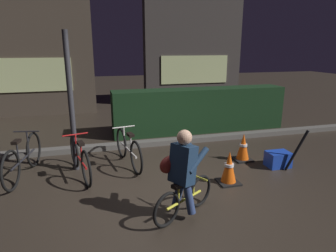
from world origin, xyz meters
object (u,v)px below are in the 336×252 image
(blue_crate, at_px, (278,159))
(closed_umbrella, at_px, (297,150))
(parked_bike_center_right, at_px, (128,149))
(traffic_cone_near, at_px, (229,168))
(street_post, at_px, (71,104))
(parked_bike_left_mid, at_px, (23,158))
(traffic_cone_far, at_px, (243,147))
(parked_bike_center_left, at_px, (80,159))
(cyclist, at_px, (182,174))

(blue_crate, height_order, closed_umbrella, closed_umbrella)
(parked_bike_center_right, xyz_separation_m, traffic_cone_near, (1.55, -1.24, -0.06))
(street_post, height_order, parked_bike_left_mid, street_post)
(traffic_cone_near, xyz_separation_m, blue_crate, (1.26, 0.40, -0.13))
(parked_bike_center_right, relative_size, traffic_cone_far, 2.74)
(parked_bike_center_right, bearing_deg, parked_bike_center_left, 97.32)
(parked_bike_center_left, relative_size, traffic_cone_far, 2.71)
(blue_crate, bearing_deg, traffic_cone_far, 135.59)
(parked_bike_left_mid, relative_size, parked_bike_center_right, 1.07)
(blue_crate, xyz_separation_m, closed_umbrella, (0.20, -0.25, 0.25))
(cyclist, bearing_deg, parked_bike_center_left, 97.61)
(parked_bike_left_mid, xyz_separation_m, parked_bike_center_right, (1.88, 0.06, -0.02))
(parked_bike_center_left, xyz_separation_m, parked_bike_center_right, (0.91, 0.28, -0.00))
(traffic_cone_far, relative_size, cyclist, 0.46)
(parked_bike_left_mid, relative_size, cyclist, 1.35)
(street_post, relative_size, traffic_cone_far, 4.48)
(street_post, height_order, blue_crate, street_post)
(traffic_cone_near, bearing_deg, cyclist, -145.37)
(parked_bike_center_right, height_order, closed_umbrella, closed_umbrella)
(traffic_cone_near, bearing_deg, parked_bike_left_mid, 160.94)
(parked_bike_left_mid, distance_m, traffic_cone_far, 4.21)
(parked_bike_center_right, xyz_separation_m, cyclist, (0.46, -2.00, 0.29))
(traffic_cone_near, distance_m, traffic_cone_far, 1.17)
(parked_bike_left_mid, height_order, parked_bike_center_right, parked_bike_left_mid)
(parked_bike_center_left, bearing_deg, closed_umbrella, -115.00)
(street_post, height_order, traffic_cone_near, street_post)
(parked_bike_left_mid, bearing_deg, street_post, -72.22)
(traffic_cone_far, xyz_separation_m, blue_crate, (0.50, -0.49, -0.13))
(traffic_cone_near, distance_m, cyclist, 1.37)
(cyclist, height_order, closed_umbrella, cyclist)
(parked_bike_left_mid, xyz_separation_m, blue_crate, (4.70, -0.79, -0.21))
(parked_bike_left_mid, distance_m, closed_umbrella, 5.01)
(parked_bike_left_mid, bearing_deg, parked_bike_center_left, -92.63)
(street_post, distance_m, parked_bike_center_right, 1.38)
(traffic_cone_far, bearing_deg, blue_crate, -44.41)
(parked_bike_center_right, bearing_deg, parked_bike_left_mid, 81.67)
(street_post, height_order, cyclist, street_post)
(traffic_cone_near, relative_size, blue_crate, 1.31)
(parked_bike_left_mid, relative_size, traffic_cone_near, 2.92)
(street_post, distance_m, traffic_cone_far, 3.49)
(blue_crate, bearing_deg, traffic_cone_near, -162.43)
(street_post, bearing_deg, parked_bike_center_right, -3.25)
(traffic_cone_far, height_order, blue_crate, traffic_cone_far)
(parked_bike_center_left, height_order, blue_crate, parked_bike_center_left)
(traffic_cone_far, bearing_deg, street_post, 172.91)
(parked_bike_left_mid, xyz_separation_m, cyclist, (2.35, -1.94, 0.27))
(street_post, distance_m, traffic_cone_near, 3.04)
(traffic_cone_near, relative_size, cyclist, 0.46)
(closed_umbrella, bearing_deg, traffic_cone_near, -155.69)
(parked_bike_left_mid, distance_m, parked_bike_center_left, 1.00)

